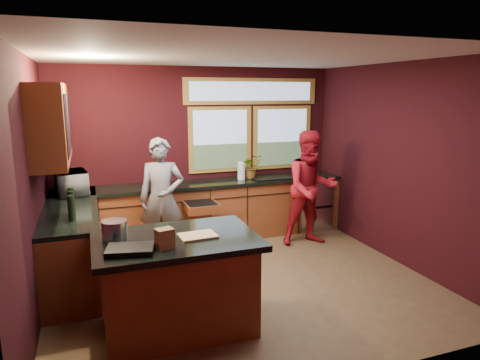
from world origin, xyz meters
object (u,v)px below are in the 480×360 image
island (177,283)px  stock_pot (115,230)px  cutting_board (198,236)px  person_grey (162,199)px  person_red (311,188)px

island → stock_pot: stock_pot is taller
island → cutting_board: cutting_board is taller
person_grey → stock_pot: size_ratio=7.09×
person_red → cutting_board: (-2.21, -1.77, 0.08)m
person_red → island: bearing=-139.5°
person_red → cutting_board: 2.83m
cutting_board → stock_pot: stock_pot is taller
island → stock_pot: (-0.55, 0.15, 0.56)m
cutting_board → stock_pot: 0.78m
island → person_grey: 1.99m
person_grey → island: bearing=-82.0°
person_grey → person_red: person_red is taller
stock_pot → cutting_board: bearing=-14.9°
person_grey → stock_pot: bearing=-98.8°
island → person_red: (2.41, 1.72, 0.40)m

